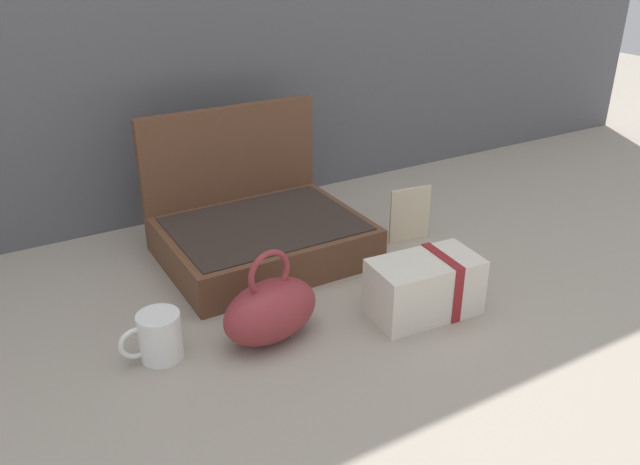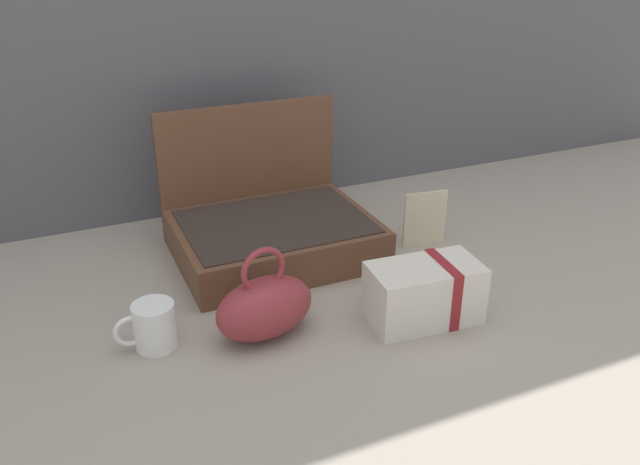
# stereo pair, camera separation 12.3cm
# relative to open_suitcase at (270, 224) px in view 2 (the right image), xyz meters

# --- Properties ---
(ground_plane) EXTENTS (6.00, 6.00, 0.00)m
(ground_plane) POSITION_rel_open_suitcase_xyz_m (0.01, -0.25, -0.07)
(ground_plane) COLOR #9E9384
(open_suitcase) EXTENTS (0.44, 0.36, 0.32)m
(open_suitcase) POSITION_rel_open_suitcase_xyz_m (0.00, 0.00, 0.00)
(open_suitcase) COLOR brown
(open_suitcase) RESTS_ON ground_plane
(teal_pouch_handbag) EXTENTS (0.21, 0.15, 0.18)m
(teal_pouch_handbag) POSITION_rel_open_suitcase_xyz_m (-0.13, -0.32, -0.01)
(teal_pouch_handbag) COLOR maroon
(teal_pouch_handbag) RESTS_ON ground_plane
(cream_toiletry_bag) EXTENTS (0.22, 0.13, 0.12)m
(cream_toiletry_bag) POSITION_rel_open_suitcase_xyz_m (0.17, -0.40, -0.01)
(cream_toiletry_bag) COLOR silver
(cream_toiletry_bag) RESTS_ON ground_plane
(coffee_mug) EXTENTS (0.11, 0.08, 0.09)m
(coffee_mug) POSITION_rel_open_suitcase_xyz_m (-0.32, -0.28, -0.02)
(coffee_mug) COLOR white
(coffee_mug) RESTS_ON ground_plane
(info_card_left) EXTENTS (0.11, 0.02, 0.14)m
(info_card_left) POSITION_rel_open_suitcase_xyz_m (0.35, -0.12, -0.00)
(info_card_left) COLOR beige
(info_card_left) RESTS_ON ground_plane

